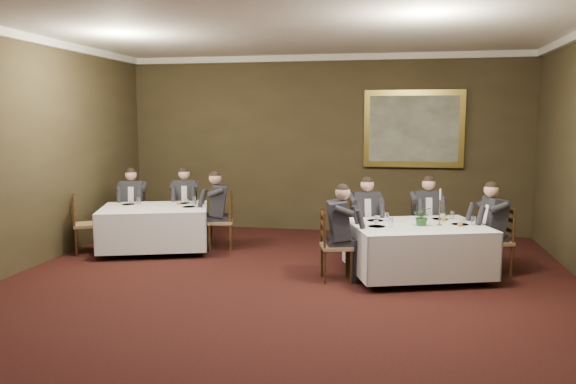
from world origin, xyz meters
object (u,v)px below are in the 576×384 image
(chair_main_endright, at_px, (494,255))
(diner_main_backleft, at_px, (365,230))
(table_main, at_px, (417,246))
(chair_sec_endright, at_px, (221,233))
(chair_main_backleft, at_px, (364,244))
(diner_sec_endright, at_px, (220,220))
(chair_main_backright, at_px, (425,242))
(candlestick, at_px, (440,212))
(chair_sec_backright, at_px, (186,224))
(diner_main_endright, at_px, (494,240))
(chair_main_endleft, at_px, (335,260))
(diner_main_endleft, at_px, (336,244))
(painting, at_px, (414,129))
(diner_sec_backleft, at_px, (133,213))
(diner_sec_backright, at_px, (185,212))
(table_second, at_px, (155,225))
(chair_sec_endleft, at_px, (87,237))
(centerpiece, at_px, (422,215))
(chair_sec_backleft, at_px, (134,225))
(diner_main_backright, at_px, (426,228))

(chair_main_endright, bearing_deg, diner_main_backleft, 63.51)
(table_main, distance_m, chair_sec_endright, 3.47)
(chair_main_backleft, xyz_separation_m, diner_sec_endright, (-2.51, 0.40, 0.23))
(diner_main_backleft, relative_size, chair_main_endright, 1.35)
(chair_main_backright, bearing_deg, table_main, 68.37)
(diner_main_backleft, relative_size, candlestick, 2.54)
(chair_main_endright, height_order, chair_sec_backright, same)
(diner_main_endright, height_order, chair_sec_endright, diner_main_endright)
(chair_main_backright, bearing_deg, chair_main_endleft, 35.67)
(chair_main_backright, distance_m, chair_main_endleft, 1.94)
(diner_sec_endright, bearing_deg, diner_main_endleft, -139.46)
(candlestick, bearing_deg, painting, 95.55)
(diner_sec_backleft, distance_m, diner_sec_endright, 1.83)
(chair_main_endleft, xyz_separation_m, diner_sec_backright, (-3.06, 2.18, 0.23))
(chair_sec_backright, relative_size, chair_sec_endright, 1.00)
(table_second, bearing_deg, chair_main_backleft, -0.69)
(table_main, distance_m, diner_main_endright, 1.17)
(chair_sec_endleft, height_order, centerpiece, centerpiece)
(chair_main_endleft, xyz_separation_m, diner_main_endleft, (0.01, 0.00, 0.23))
(chair_main_endleft, distance_m, chair_sec_backleft, 4.39)
(table_main, height_order, chair_sec_endright, chair_sec_endright)
(table_second, xyz_separation_m, chair_main_backleft, (3.56, -0.04, -0.17))
(chair_main_endleft, xyz_separation_m, chair_sec_backleft, (-3.97, 1.88, 0.00))
(table_main, bearing_deg, chair_main_endright, 18.42)
(table_main, xyz_separation_m, centerpiece, (0.06, -0.07, 0.46))
(diner_main_backleft, relative_size, chair_main_endleft, 1.35)
(table_main, xyz_separation_m, diner_main_endleft, (-1.11, -0.37, 0.06))
(diner_main_endright, height_order, chair_sec_endleft, diner_main_endright)
(diner_sec_backright, height_order, diner_sec_endright, same)
(chair_sec_backright, bearing_deg, centerpiece, 141.13)
(diner_main_backright, bearing_deg, chair_sec_endright, -13.99)
(diner_main_backleft, relative_size, chair_sec_endright, 1.35)
(chair_main_endleft, distance_m, candlestick, 1.62)
(chair_main_endright, distance_m, centerpiece, 1.31)
(diner_main_backright, distance_m, diner_sec_backleft, 5.28)
(diner_main_endleft, xyz_separation_m, diner_sec_backright, (-3.07, 2.17, 0.00))
(centerpiece, bearing_deg, painting, 91.11)
(diner_main_endleft, xyz_separation_m, diner_sec_endright, (-2.18, 1.52, 0.00))
(chair_main_backleft, xyz_separation_m, chair_main_backright, (0.95, 0.32, 0.00))
(diner_sec_endright, xyz_separation_m, candlestick, (3.59, -1.14, 0.45))
(diner_main_backright, distance_m, chair_sec_backleft, 5.29)
(table_main, height_order, centerpiece, centerpiece)
(diner_main_backleft, distance_m, diner_sec_backleft, 4.37)
(table_main, relative_size, painting, 1.17)
(table_main, relative_size, diner_sec_backright, 1.65)
(candlestick, bearing_deg, table_second, 170.39)
(table_main, bearing_deg, chair_main_endleft, -161.59)
(diner_sec_backleft, bearing_deg, chair_sec_endleft, 57.97)
(diner_main_endleft, height_order, diner_sec_backright, same)
(diner_main_backright, relative_size, chair_sec_endright, 1.35)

